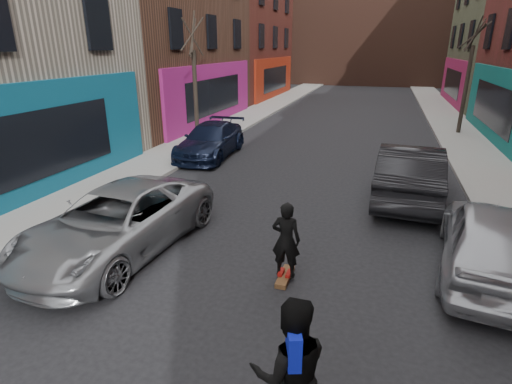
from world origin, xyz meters
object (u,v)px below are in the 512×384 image
Objects in this scene: tree_left_far at (194,71)px; tree_right_far at (470,66)px; parked_left_end at (211,140)px; skateboarder at (286,240)px; parked_right_end at (409,172)px; parked_left_far at (118,221)px; skateboard at (285,277)px; pedestrian at (290,372)px; parked_right_far at (492,239)px.

tree_right_far is (12.40, 6.00, 0.15)m from tree_left_far.
skateboarder is at bearing -60.87° from parked_left_end.
tree_right_far reaches higher than parked_right_end.
parked_right_end is at bearing 45.24° from parked_left_far.
parked_left_far is at bearing 179.66° from skateboard.
pedestrian is (0.85, -3.35, 0.91)m from skateboard.
parked_left_far is at bearing -119.74° from tree_right_far.
parked_right_far is at bearing 111.99° from parked_right_end.
tree_right_far is 15.39m from parked_right_far.
tree_right_far reaches higher than parked_left_end.
parked_right_far is 2.93× the size of skateboarder.
skateboard is (-2.51, -5.61, -0.80)m from parked_right_end.
tree_right_far is 17.61m from skateboarder.
tree_left_far is at bearing 123.76° from skateboard.
parked_right_end reaches higher than skateboarder.
parked_left_far reaches higher than skateboard.
parked_left_end is (-10.80, -8.06, -2.84)m from tree_right_far.
parked_right_end is (-1.40, 4.15, 0.07)m from parked_right_far.
parked_right_far reaches higher than skateboard.
tree_right_far is 1.32× the size of parked_right_end.
tree_left_far is 12.82m from skateboarder.
parked_right_end is at bearing -113.58° from skateboarder.
skateboarder is (-3.91, -1.45, 0.10)m from parked_right_far.
skateboard is 0.83m from skateboarder.
parked_left_far is 1.10× the size of parked_left_end.
skateboarder is (0.00, 0.00, 0.83)m from skateboard.
tree_right_far is 3.56× the size of pedestrian.
parked_right_far is at bearing -40.18° from parked_left_end.
pedestrian is (-3.06, -4.80, 0.18)m from parked_right_far.
parked_right_far is 5.72× the size of skateboard.
parked_left_far is at bearing 44.29° from parked_right_end.
skateboarder reaches higher than skateboard.
parked_right_end is (-3.00, -10.91, -2.68)m from tree_right_far.
parked_right_end is at bearing -22.95° from parked_left_end.
skateboard is at bearing -95.66° from pedestrian.
parked_right_end is 6.14m from skateboarder.
pedestrian reaches higher than parked_left_end.
skateboard is (-5.51, -16.51, -3.48)m from tree_right_far.
skateboard is (6.89, -10.51, -3.33)m from tree_left_far.
parked_right_end is at bearing -63.66° from parked_right_far.
tree_left_far is 1.42× the size of parked_right_far.
tree_right_far is at bearing 64.57° from parked_left_far.
pedestrian is (-4.66, -19.86, -2.57)m from tree_right_far.
parked_right_far is 0.89× the size of parked_right_end.
parked_left_end is 3.04× the size of skateboarder.
parked_left_far reaches higher than parked_left_end.
pedestrian is at bearing -31.42° from parked_left_far.
parked_right_end is at bearing -27.56° from tree_left_far.
tree_right_far is 1.43× the size of parked_left_end.
tree_left_far is 1.37× the size of parked_left_end.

